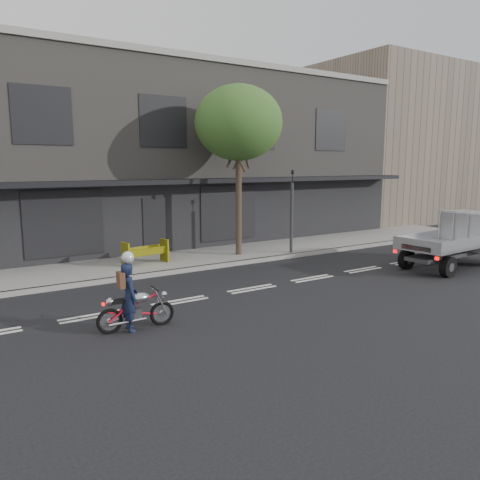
% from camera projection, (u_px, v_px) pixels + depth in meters
% --- Properties ---
extents(ground, '(80.00, 80.00, 0.00)m').
position_uv_depth(ground, '(252.00, 289.00, 14.14)').
color(ground, black).
rests_on(ground, ground).
extents(sidewalk, '(32.00, 3.20, 0.15)m').
position_uv_depth(sidewalk, '(184.00, 260.00, 18.03)').
color(sidewalk, gray).
rests_on(sidewalk, ground).
extents(kerb, '(32.00, 0.20, 0.15)m').
position_uv_depth(kerb, '(203.00, 268.00, 16.71)').
color(kerb, gray).
rests_on(kerb, ground).
extents(building_main, '(26.00, 10.00, 8.00)m').
position_uv_depth(building_main, '(123.00, 159.00, 22.88)').
color(building_main, slate).
rests_on(building_main, ground).
extents(building_neighbour, '(14.00, 10.00, 10.00)m').
position_uv_depth(building_neighbour, '(395.00, 146.00, 33.40)').
color(building_neighbour, brown).
rests_on(building_neighbour, ground).
extents(street_tree, '(3.40, 3.40, 6.74)m').
position_uv_depth(street_tree, '(239.00, 123.00, 17.96)').
color(street_tree, '#382B21').
rests_on(street_tree, ground).
extents(traffic_light_pole, '(0.12, 0.12, 3.50)m').
position_uv_depth(traffic_light_pole, '(292.00, 216.00, 18.90)').
color(traffic_light_pole, '#2D2D30').
rests_on(traffic_light_pole, ground).
extents(motorcycle, '(1.81, 0.52, 0.93)m').
position_uv_depth(motorcycle, '(136.00, 309.00, 10.64)').
color(motorcycle, black).
rests_on(motorcycle, ground).
extents(rider, '(0.42, 0.60, 1.56)m').
position_uv_depth(rider, '(129.00, 297.00, 10.51)').
color(rider, '#141C37').
rests_on(rider, ground).
extents(flatbed_ute, '(4.50, 2.08, 2.04)m').
position_uv_depth(flatbed_ute, '(466.00, 233.00, 17.53)').
color(flatbed_ute, black).
rests_on(flatbed_ute, ground).
extents(construction_barrier, '(1.68, 0.90, 0.89)m').
position_uv_depth(construction_barrier, '(148.00, 253.00, 16.74)').
color(construction_barrier, yellow).
rests_on(construction_barrier, sidewalk).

